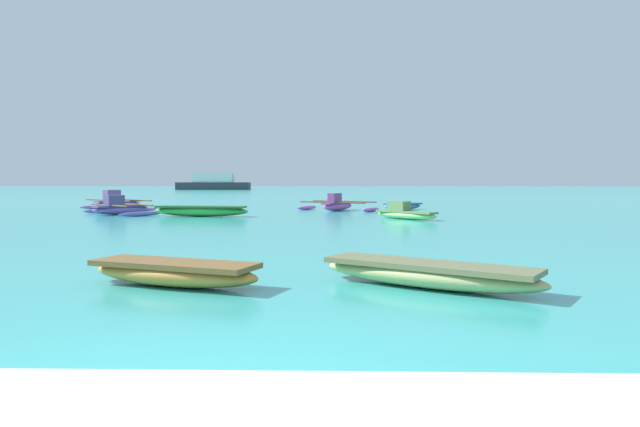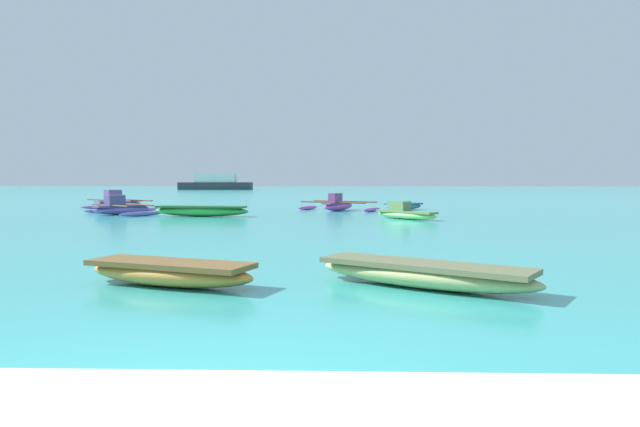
% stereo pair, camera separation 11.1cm
% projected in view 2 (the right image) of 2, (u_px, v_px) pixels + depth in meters
% --- Properties ---
extents(moored_boat_0, '(4.28, 3.48, 0.89)m').
position_uv_depth(moored_boat_0, '(338.00, 205.00, 28.72)').
color(moored_boat_0, '#CF5ECA').
rests_on(moored_boat_0, ground_plane).
extents(moored_boat_1, '(4.04, 3.98, 0.87)m').
position_uv_depth(moored_boat_1, '(121.00, 208.00, 25.63)').
color(moored_boat_1, '#7965C5').
rests_on(moored_boat_1, ground_plane).
extents(moored_boat_2, '(4.26, 1.36, 0.45)m').
position_uv_depth(moored_boat_2, '(201.00, 211.00, 24.30)').
color(moored_boat_2, green).
rests_on(moored_boat_2, ground_plane).
extents(moored_boat_3, '(2.91, 1.72, 0.37)m').
position_uv_depth(moored_boat_3, '(170.00, 272.00, 8.52)').
color(moored_boat_3, '#C88837').
rests_on(moored_boat_3, ground_plane).
extents(moored_boat_4, '(3.35, 2.57, 0.37)m').
position_uv_depth(moored_boat_4, '(424.00, 273.00, 8.38)').
color(moored_boat_4, tan).
rests_on(moored_boat_4, ground_plane).
extents(moored_boat_5, '(2.30, 1.81, 0.35)m').
position_uv_depth(moored_boat_5, '(404.00, 206.00, 29.58)').
color(moored_boat_5, '#4D8DC3').
rests_on(moored_boat_5, ground_plane).
extents(moored_boat_6, '(4.68, 4.34, 1.04)m').
position_uv_depth(moored_boat_6, '(118.00, 203.00, 29.20)').
color(moored_boat_6, '#B872D9').
rests_on(moored_boat_6, ground_plane).
extents(moored_boat_7, '(2.45, 2.64, 0.70)m').
position_uv_depth(moored_boat_7, '(405.00, 213.00, 22.66)').
color(moored_boat_7, '#98DE77').
rests_on(moored_boat_7, ground_plane).
extents(distant_ferry, '(10.89, 2.40, 2.40)m').
position_uv_depth(distant_ferry, '(216.00, 183.00, 85.32)').
color(distant_ferry, '#2D333D').
rests_on(distant_ferry, ground_plane).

